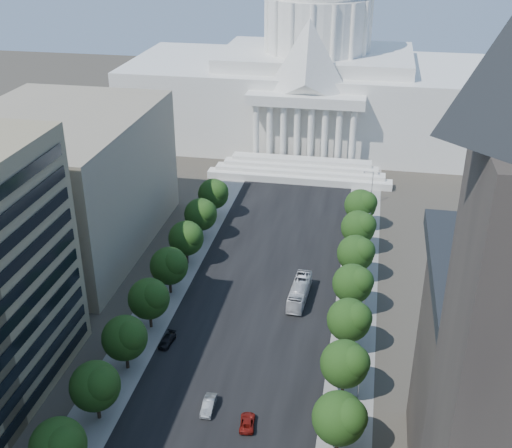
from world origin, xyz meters
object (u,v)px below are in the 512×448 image
Objects in this scene: car_silver at (209,405)px; car_red at (247,422)px; city_bus at (300,292)px; car_dark_b at (167,340)px.

car_silver is 1.07× the size of car_red.
city_bus is at bearing -102.01° from car_red.
car_silver reaches higher than car_dark_b.
city_bus is at bearing 47.32° from car_dark_b.
city_bus reaches higher than car_dark_b.
city_bus is at bearing 72.12° from car_silver.
car_dark_b is 0.37× the size of city_bus.
car_silver is at bearing -46.14° from car_dark_b.
car_red is (6.55, -2.32, -0.18)m from car_silver.
city_bus reaches higher than car_red.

